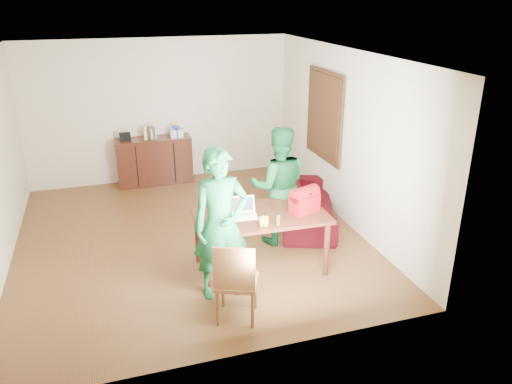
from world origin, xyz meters
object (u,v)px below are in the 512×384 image
object	(u,v)px
person_near	(221,225)
bottle	(278,219)
person_far	(279,186)
sofa	(308,203)
laptop	(244,214)
table	(261,221)
chair	(237,296)
red_bag	(304,202)

from	to	relation	value
person_near	bottle	size ratio (longest dim) A/B	11.41
person_near	person_far	size ratio (longest dim) A/B	1.07
person_near	sofa	distance (m)	2.55
bottle	laptop	bearing A→B (deg)	132.07
laptop	table	bearing A→B (deg)	10.89
person_far	sofa	size ratio (longest dim) A/B	0.87
table	person_far	bearing A→B (deg)	56.10
chair	table	bearing A→B (deg)	81.82
person_near	laptop	world-z (taller)	person_near
chair	bottle	xyz separation A→B (m)	(0.69, 0.59, 0.59)
chair	person_near	xyz separation A→B (m)	(-0.03, 0.55, 0.64)
chair	sofa	size ratio (longest dim) A/B	0.49
chair	bottle	size ratio (longest dim) A/B	6.08
laptop	red_bag	bearing A→B (deg)	0.04
table	laptop	xyz separation A→B (m)	(-0.23, -0.02, 0.15)
laptop	bottle	xyz separation A→B (m)	(0.33, -0.36, 0.04)
laptop	person_far	bearing A→B (deg)	50.63
person_near	person_far	bearing A→B (deg)	41.78
laptop	sofa	distance (m)	1.98
table	person_far	size ratio (longest dim) A/B	0.99
person_far	bottle	bearing A→B (deg)	81.88
bottle	sofa	world-z (taller)	bottle
chair	person_far	world-z (taller)	person_far
chair	laptop	bearing A→B (deg)	92.14
chair	sofa	xyz separation A→B (m)	(1.80, 2.20, 0.01)
person_far	table	bearing A→B (deg)	66.46
chair	person_far	xyz separation A→B (m)	(1.09, 1.66, 0.58)
table	sofa	world-z (taller)	table
bottle	red_bag	bearing A→B (deg)	30.75
sofa	person_near	bearing A→B (deg)	152.58
person_near	bottle	bearing A→B (deg)	0.60
red_bag	sofa	distance (m)	1.62
person_near	person_far	distance (m)	1.58
laptop	bottle	distance (m)	0.49
red_bag	sofa	world-z (taller)	red_bag
person_far	sofa	distance (m)	1.07
red_bag	laptop	bearing A→B (deg)	153.73
chair	sofa	world-z (taller)	chair
bottle	red_bag	xyz separation A→B (m)	(0.46, 0.28, 0.05)
chair	laptop	xyz separation A→B (m)	(0.37, 0.95, 0.55)
bottle	red_bag	distance (m)	0.54
sofa	bottle	bearing A→B (deg)	166.04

